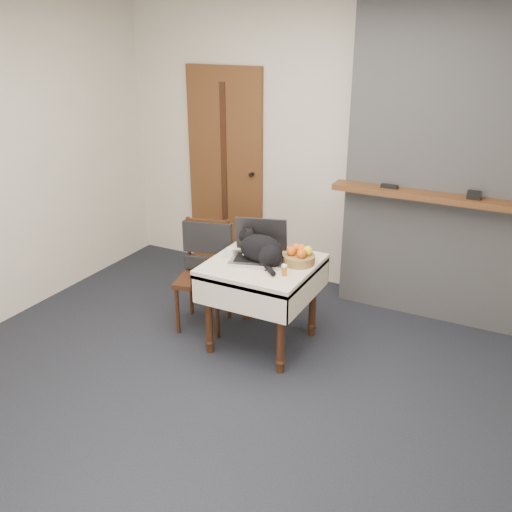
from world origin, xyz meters
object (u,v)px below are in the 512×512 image
at_px(door, 225,170).
at_px(pill_bottle, 284,270).
at_px(cat, 262,249).
at_px(chair, 206,259).
at_px(side_table, 262,276).
at_px(fruit_basket, 299,256).
at_px(laptop, 259,249).
at_px(cream_jar, 230,253).

bearing_deg(door, pill_bottle, -47.69).
xyz_separation_m(cat, chair, (-0.59, 0.13, -0.24)).
bearing_deg(cat, side_table, 113.26).
distance_m(cat, chair, 0.65).
bearing_deg(cat, fruit_basket, 48.47).
height_order(side_table, laptop, laptop).
relative_size(cat, cream_jar, 6.02).
bearing_deg(pill_bottle, fruit_basket, 89.46).
distance_m(door, pill_bottle, 1.99).
bearing_deg(fruit_basket, laptop, -171.38).
height_order(door, fruit_basket, door).
distance_m(cat, pill_bottle, 0.29).
xyz_separation_m(pill_bottle, chair, (-0.83, 0.27, -0.17)).
relative_size(door, chair, 2.25).
xyz_separation_m(side_table, pill_bottle, (0.25, -0.15, 0.16)).
relative_size(side_table, cream_jar, 10.36).
distance_m(cream_jar, chair, 0.39).
distance_m(pill_bottle, chair, 0.89).
relative_size(cream_jar, fruit_basket, 0.31).
height_order(side_table, cat, cat).
bearing_deg(cat, cream_jar, -153.64).
distance_m(laptop, chair, 0.57).
relative_size(side_table, cat, 1.72).
xyz_separation_m(door, cat, (1.08, -1.32, -0.19)).
relative_size(side_table, pill_bottle, 9.38).
height_order(cat, fruit_basket, cat).
distance_m(pill_bottle, fruit_basket, 0.25).
distance_m(side_table, cream_jar, 0.30).
height_order(cat, pill_bottle, cat).
relative_size(cat, pill_bottle, 5.45).
distance_m(cat, fruit_basket, 0.28).
xyz_separation_m(fruit_basket, chair, (-0.84, 0.02, -0.19)).
distance_m(laptop, cream_jar, 0.22).
height_order(cat, chair, cat).
bearing_deg(fruit_basket, side_table, -157.00).
height_order(laptop, cat, laptop).
relative_size(cat, chair, 0.51).
relative_size(door, fruit_basket, 8.21).
bearing_deg(laptop, door, 112.41).
bearing_deg(chair, side_table, -26.13).
height_order(cream_jar, chair, chair).
distance_m(cream_jar, pill_bottle, 0.53).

